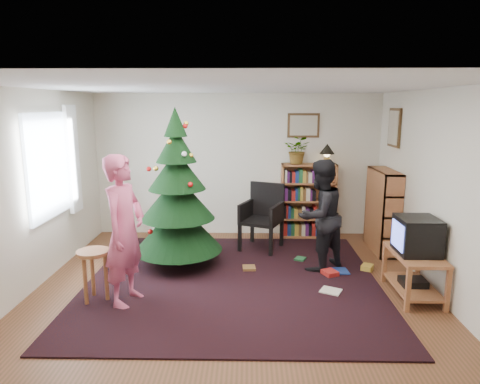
{
  "coord_description": "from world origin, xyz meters",
  "views": [
    {
      "loc": [
        0.21,
        -5.01,
        2.29
      ],
      "look_at": [
        0.08,
        0.85,
        1.1
      ],
      "focal_mm": 32.0,
      "sensor_mm": 36.0,
      "label": 1
    }
  ],
  "objects_px": {
    "person_standing": "(125,231)",
    "stool": "(94,262)",
    "bookshelf_back": "(308,200)",
    "crt_tv": "(417,235)",
    "picture_back": "(303,125)",
    "bookshelf_right": "(383,210)",
    "christmas_tree": "(178,202)",
    "person_by_chair": "(320,216)",
    "picture_right": "(395,128)",
    "potted_plant": "(298,150)",
    "table_lamp": "(327,150)",
    "armchair": "(261,213)",
    "tv_stand": "(414,270)"
  },
  "relations": [
    {
      "from": "person_standing",
      "to": "stool",
      "type": "bearing_deg",
      "value": 100.97
    },
    {
      "from": "bookshelf_back",
      "to": "crt_tv",
      "type": "distance_m",
      "value": 2.61
    },
    {
      "from": "picture_back",
      "to": "bookshelf_right",
      "type": "distance_m",
      "value": 1.95
    },
    {
      "from": "christmas_tree",
      "to": "person_by_chair",
      "type": "distance_m",
      "value": 2.01
    },
    {
      "from": "picture_right",
      "to": "person_standing",
      "type": "relative_size",
      "value": 0.34
    },
    {
      "from": "stool",
      "to": "potted_plant",
      "type": "relative_size",
      "value": 1.32
    },
    {
      "from": "bookshelf_right",
      "to": "stool",
      "type": "height_order",
      "value": "bookshelf_right"
    },
    {
      "from": "stool",
      "to": "person_by_chair",
      "type": "bearing_deg",
      "value": 21.06
    },
    {
      "from": "person_by_chair",
      "to": "potted_plant",
      "type": "height_order",
      "value": "potted_plant"
    },
    {
      "from": "picture_back",
      "to": "stool",
      "type": "bearing_deg",
      "value": -134.73
    },
    {
      "from": "table_lamp",
      "to": "bookshelf_right",
      "type": "bearing_deg",
      "value": -41.98
    },
    {
      "from": "armchair",
      "to": "picture_right",
      "type": "bearing_deg",
      "value": 23.84
    },
    {
      "from": "christmas_tree",
      "to": "armchair",
      "type": "height_order",
      "value": "christmas_tree"
    },
    {
      "from": "crt_tv",
      "to": "potted_plant",
      "type": "distance_m",
      "value": 2.79
    },
    {
      "from": "person_standing",
      "to": "table_lamp",
      "type": "distance_m",
      "value": 3.9
    },
    {
      "from": "armchair",
      "to": "stool",
      "type": "height_order",
      "value": "armchair"
    },
    {
      "from": "tv_stand",
      "to": "person_by_chair",
      "type": "relative_size",
      "value": 0.58
    },
    {
      "from": "picture_right",
      "to": "bookshelf_right",
      "type": "distance_m",
      "value": 1.3
    },
    {
      "from": "armchair",
      "to": "person_by_chair",
      "type": "bearing_deg",
      "value": -27.11
    },
    {
      "from": "bookshelf_back",
      "to": "stool",
      "type": "bearing_deg",
      "value": -137.18
    },
    {
      "from": "christmas_tree",
      "to": "bookshelf_right",
      "type": "bearing_deg",
      "value": 13.59
    },
    {
      "from": "picture_back",
      "to": "bookshelf_back",
      "type": "distance_m",
      "value": 1.3
    },
    {
      "from": "armchair",
      "to": "potted_plant",
      "type": "relative_size",
      "value": 2.22
    },
    {
      "from": "person_by_chair",
      "to": "bookshelf_right",
      "type": "bearing_deg",
      "value": 177.9
    },
    {
      "from": "picture_right",
      "to": "stool",
      "type": "relative_size",
      "value": 0.95
    },
    {
      "from": "tv_stand",
      "to": "person_standing",
      "type": "bearing_deg",
      "value": -175.83
    },
    {
      "from": "picture_back",
      "to": "potted_plant",
      "type": "distance_m",
      "value": 0.44
    },
    {
      "from": "potted_plant",
      "to": "person_standing",
      "type": "bearing_deg",
      "value": -130.35
    },
    {
      "from": "christmas_tree",
      "to": "potted_plant",
      "type": "height_order",
      "value": "christmas_tree"
    },
    {
      "from": "bookshelf_right",
      "to": "person_standing",
      "type": "relative_size",
      "value": 0.74
    },
    {
      "from": "bookshelf_back",
      "to": "potted_plant",
      "type": "height_order",
      "value": "potted_plant"
    },
    {
      "from": "picture_back",
      "to": "tv_stand",
      "type": "height_order",
      "value": "picture_back"
    },
    {
      "from": "tv_stand",
      "to": "armchair",
      "type": "bearing_deg",
      "value": 135.39
    },
    {
      "from": "christmas_tree",
      "to": "bookshelf_right",
      "type": "height_order",
      "value": "christmas_tree"
    },
    {
      "from": "tv_stand",
      "to": "potted_plant",
      "type": "xyz_separation_m",
      "value": [
        -1.17,
        2.42,
        1.21
      ]
    },
    {
      "from": "bookshelf_back",
      "to": "crt_tv",
      "type": "height_order",
      "value": "bookshelf_back"
    },
    {
      "from": "picture_right",
      "to": "potted_plant",
      "type": "height_order",
      "value": "picture_right"
    },
    {
      "from": "christmas_tree",
      "to": "tv_stand",
      "type": "relative_size",
      "value": 2.51
    },
    {
      "from": "person_standing",
      "to": "table_lamp",
      "type": "height_order",
      "value": "person_standing"
    },
    {
      "from": "person_by_chair",
      "to": "table_lamp",
      "type": "relative_size",
      "value": 4.54
    },
    {
      "from": "bookshelf_right",
      "to": "christmas_tree",
      "type": "bearing_deg",
      "value": 103.59
    },
    {
      "from": "picture_right",
      "to": "crt_tv",
      "type": "bearing_deg",
      "value": -98.02
    },
    {
      "from": "bookshelf_back",
      "to": "stool",
      "type": "xyz_separation_m",
      "value": [
        -2.86,
        -2.65,
        -0.18
      ]
    },
    {
      "from": "tv_stand",
      "to": "potted_plant",
      "type": "height_order",
      "value": "potted_plant"
    },
    {
      "from": "christmas_tree",
      "to": "bookshelf_right",
      "type": "relative_size",
      "value": 1.75
    },
    {
      "from": "picture_right",
      "to": "person_by_chair",
      "type": "height_order",
      "value": "picture_right"
    },
    {
      "from": "picture_right",
      "to": "person_by_chair",
      "type": "distance_m",
      "value": 1.98
    },
    {
      "from": "picture_back",
      "to": "tv_stand",
      "type": "relative_size",
      "value": 0.61
    },
    {
      "from": "person_standing",
      "to": "potted_plant",
      "type": "xyz_separation_m",
      "value": [
        2.27,
        2.67,
        0.66
      ]
    },
    {
      "from": "stool",
      "to": "table_lamp",
      "type": "relative_size",
      "value": 1.82
    }
  ]
}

